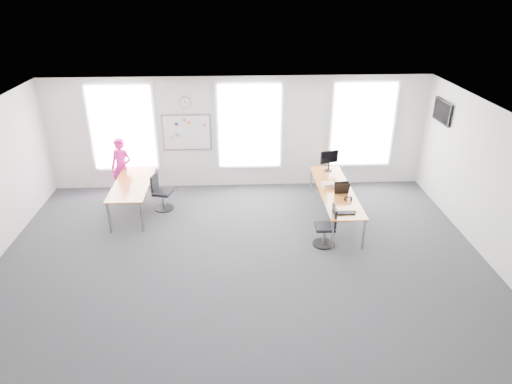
{
  "coord_description": "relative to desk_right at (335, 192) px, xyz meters",
  "views": [
    {
      "loc": [
        -0.09,
        -7.56,
        5.29
      ],
      "look_at": [
        0.34,
        1.2,
        1.1
      ],
      "focal_mm": 32.0,
      "sensor_mm": 36.0,
      "label": 1
    }
  ],
  "objects": [
    {
      "name": "floor",
      "position": [
        -2.25,
        -2.02,
        -0.67
      ],
      "size": [
        10.0,
        10.0,
        0.0
      ],
      "primitive_type": "plane",
      "color": "#26262A",
      "rests_on": "ground"
    },
    {
      "name": "ceiling",
      "position": [
        -2.25,
        -2.02,
        2.33
      ],
      "size": [
        10.0,
        10.0,
        0.0
      ],
      "primitive_type": "plane",
      "rotation": [
        3.14,
        0.0,
        0.0
      ],
      "color": "white",
      "rests_on": "ground"
    },
    {
      "name": "wall_back",
      "position": [
        -2.25,
        1.98,
        0.83
      ],
      "size": [
        10.0,
        0.0,
        10.0
      ],
      "primitive_type": "plane",
      "rotation": [
        1.57,
        0.0,
        0.0
      ],
      "color": "silver",
      "rests_on": "ground"
    },
    {
      "name": "wall_front",
      "position": [
        -2.25,
        -6.02,
        0.83
      ],
      "size": [
        10.0,
        0.0,
        10.0
      ],
      "primitive_type": "plane",
      "rotation": [
        -1.57,
        0.0,
        0.0
      ],
      "color": "silver",
      "rests_on": "ground"
    },
    {
      "name": "wall_right",
      "position": [
        2.75,
        -2.02,
        0.83
      ],
      "size": [
        0.0,
        10.0,
        10.0
      ],
      "primitive_type": "plane",
      "rotation": [
        1.57,
        0.0,
        -1.57
      ],
      "color": "silver",
      "rests_on": "ground"
    },
    {
      "name": "window_left",
      "position": [
        -5.25,
        1.95,
        1.03
      ],
      "size": [
        1.6,
        0.06,
        2.2
      ],
      "primitive_type": "cube",
      "color": "silver",
      "rests_on": "wall_back"
    },
    {
      "name": "window_mid",
      "position": [
        -1.95,
        1.95,
        1.03
      ],
      "size": [
        1.6,
        0.06,
        2.2
      ],
      "primitive_type": "cube",
      "color": "silver",
      "rests_on": "wall_back"
    },
    {
      "name": "window_right",
      "position": [
        1.05,
        1.95,
        1.03
      ],
      "size": [
        1.6,
        0.06,
        2.2
      ],
      "primitive_type": "cube",
      "color": "silver",
      "rests_on": "wall_back"
    },
    {
      "name": "desk_right",
      "position": [
        0.0,
        0.0,
        0.0
      ],
      "size": [
        0.79,
        2.96,
        0.72
      ],
      "color": "orange",
      "rests_on": "ground"
    },
    {
      "name": "desk_left",
      "position": [
        -4.83,
        0.52,
        0.04
      ],
      "size": [
        0.85,
        2.12,
        0.77
      ],
      "color": "orange",
      "rests_on": "ground"
    },
    {
      "name": "chair_right",
      "position": [
        -0.41,
        -1.23,
        -0.28
      ],
      "size": [
        0.48,
        0.48,
        0.9
      ],
      "rotation": [
        0.0,
        0.0,
        -1.6
      ],
      "color": "black",
      "rests_on": "ground"
    },
    {
      "name": "chair_left",
      "position": [
        -4.2,
        0.65,
        -0.27
      ],
      "size": [
        0.5,
        0.5,
        0.91
      ],
      "rotation": [
        0.0,
        0.0,
        1.33
      ],
      "color": "black",
      "rests_on": "ground"
    },
    {
      "name": "person",
      "position": [
        -5.28,
        1.45,
        0.12
      ],
      "size": [
        0.66,
        0.53,
        1.58
      ],
      "primitive_type": "imported",
      "rotation": [
        0.0,
        0.0,
        -0.29
      ],
      "color": "#EF1A96",
      "rests_on": "ground"
    },
    {
      "name": "whiteboard",
      "position": [
        -3.6,
        1.95,
        0.88
      ],
      "size": [
        1.2,
        0.03,
        0.9
      ],
      "primitive_type": "cube",
      "color": "white",
      "rests_on": "wall_back"
    },
    {
      "name": "wall_clock",
      "position": [
        -3.6,
        1.95,
        1.68
      ],
      "size": [
        0.3,
        0.04,
        0.3
      ],
      "primitive_type": "cylinder",
      "rotation": [
        1.57,
        0.0,
        0.0
      ],
      "color": "gray",
      "rests_on": "wall_back"
    },
    {
      "name": "tv",
      "position": [
        2.7,
        0.98,
        1.63
      ],
      "size": [
        0.06,
        0.9,
        0.55
      ],
      "primitive_type": "cube",
      "color": "black",
      "rests_on": "wall_right"
    },
    {
      "name": "keyboard",
      "position": [
        -0.07,
        -1.17,
        0.06
      ],
      "size": [
        0.46,
        0.17,
        0.02
      ],
      "primitive_type": "cube",
      "rotation": [
        0.0,
        0.0,
        0.0
      ],
      "color": "black",
      "rests_on": "desk_right"
    },
    {
      "name": "mouse",
      "position": [
        0.17,
        -1.14,
        0.07
      ],
      "size": [
        0.09,
        0.12,
        0.04
      ],
      "primitive_type": "ellipsoid",
      "rotation": [
        0.0,
        0.0,
        0.17
      ],
      "color": "black",
      "rests_on": "desk_right"
    },
    {
      "name": "lens_cap",
      "position": [
        0.15,
        -0.76,
        0.05
      ],
      "size": [
        0.07,
        0.07,
        0.01
      ],
      "primitive_type": "cylinder",
      "rotation": [
        0.0,
        0.0,
        -0.32
      ],
      "color": "black",
      "rests_on": "desk_right"
    },
    {
      "name": "headphones",
      "position": [
        0.16,
        -0.57,
        0.09
      ],
      "size": [
        0.17,
        0.09,
        0.1
      ],
      "rotation": [
        0.0,
        0.0,
        -0.26
      ],
      "color": "black",
      "rests_on": "desk_right"
    },
    {
      "name": "laptop_sleeve",
      "position": [
        0.1,
        -0.2,
        0.18
      ],
      "size": [
        0.34,
        0.21,
        0.28
      ],
      "rotation": [
        0.0,
        0.0,
        0.08
      ],
      "color": "black",
      "rests_on": "desk_right"
    },
    {
      "name": "paper_stack",
      "position": [
        -0.13,
        0.18,
        0.1
      ],
      "size": [
        0.34,
        0.28,
        0.11
      ],
      "primitive_type": "cube",
      "rotation": [
        0.0,
        0.0,
        0.14
      ],
      "color": "beige",
      "rests_on": "desk_right"
    },
    {
      "name": "monitor",
      "position": [
        0.05,
        1.16,
        0.38
      ],
      "size": [
        0.48,
        0.2,
        0.55
      ],
      "rotation": [
        0.0,
        0.0,
        0.29
      ],
      "color": "black",
      "rests_on": "desk_right"
    }
  ]
}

